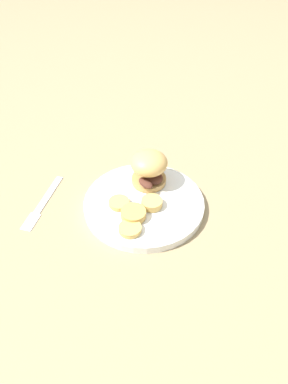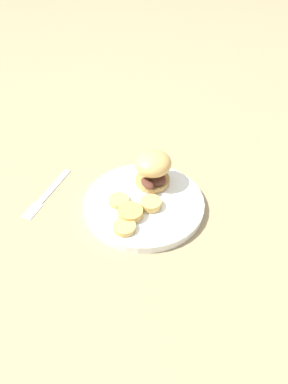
# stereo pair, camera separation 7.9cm
# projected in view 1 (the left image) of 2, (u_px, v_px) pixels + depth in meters

# --- Properties ---
(ground_plane) EXTENTS (4.00, 4.00, 0.00)m
(ground_plane) POSITION_uv_depth(u_px,v_px,m) (144.00, 207.00, 0.82)
(ground_plane) COLOR #937F5B
(dinner_plate) EXTENTS (0.26, 0.26, 0.02)m
(dinner_plate) POSITION_uv_depth(u_px,v_px,m) (144.00, 203.00, 0.81)
(dinner_plate) COLOR white
(dinner_plate) RESTS_ON ground_plane
(sandwich) EXTENTS (0.09, 0.09, 0.08)m
(sandwich) POSITION_uv_depth(u_px,v_px,m) (149.00, 168.00, 0.83)
(sandwich) COLOR tan
(sandwich) RESTS_ON dinner_plate
(potato_round_0) EXTENTS (0.04, 0.04, 0.01)m
(potato_round_0) POSITION_uv_depth(u_px,v_px,m) (119.00, 203.00, 0.80)
(potato_round_0) COLOR tan
(potato_round_0) RESTS_ON dinner_plate
(potato_round_1) EXTENTS (0.05, 0.05, 0.02)m
(potato_round_1) POSITION_uv_depth(u_px,v_px,m) (152.00, 203.00, 0.79)
(potato_round_1) COLOR tan
(potato_round_1) RESTS_ON dinner_plate
(potato_round_2) EXTENTS (0.05, 0.05, 0.01)m
(potato_round_2) POSITION_uv_depth(u_px,v_px,m) (130.00, 229.00, 0.74)
(potato_round_2) COLOR tan
(potato_round_2) RESTS_ON dinner_plate
(potato_round_3) EXTENTS (0.05, 0.05, 0.02)m
(potato_round_3) POSITION_uv_depth(u_px,v_px,m) (133.00, 214.00, 0.77)
(potato_round_3) COLOR tan
(potato_round_3) RESTS_ON dinner_plate
(fork) EXTENTS (0.16, 0.10, 0.00)m
(fork) POSITION_uv_depth(u_px,v_px,m) (43.00, 203.00, 0.83)
(fork) COLOR silver
(fork) RESTS_ON ground_plane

